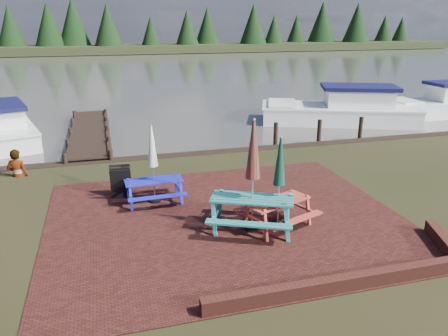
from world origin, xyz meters
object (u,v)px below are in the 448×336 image
Objects in this scene: picnic_table_blue at (154,176)px; picnic_table_teal at (252,193)px; boat_jetty at (2,128)px; person at (14,150)px; picnic_table_red at (279,197)px; boat_near at (342,111)px; jetty at (90,132)px; boat_far at (444,105)px; chalkboard at (121,182)px.

picnic_table_teal is at bearing -50.24° from picnic_table_blue.
person reaches higher than boat_jetty.
person is (-6.85, 5.76, 0.12)m from picnic_table_red.
boat_near is 15.66m from person.
picnic_table_red reaches higher than boat_near.
boat_jetty is at bearing 104.27° from picnic_table_red.
boat_jetty is (-7.65, 11.66, -0.59)m from picnic_table_teal.
picnic_table_blue is 5.31m from person.
boat_jetty is 0.84× the size of boat_near.
person is at bearing 129.99° from boat_near.
boat_far reaches higher than jetty.
jetty is at bearing -26.04° from boat_jetty.
picnic_table_blue is 19.14m from boat_far.
boat_near is 1.26× the size of boat_far.
picnic_table_teal is 2.93× the size of chalkboard.
picnic_table_blue is at bearing -77.79° from jetty.
person reaches higher than jetty.
picnic_table_teal is 13.96m from boat_jetty.
picnic_table_red is at bearing -42.69° from picnic_table_blue.
boat_jetty is at bearing 89.12° from boat_far.
picnic_table_red is at bearing -67.20° from jetty.
picnic_table_red is 13.36m from boat_near.
picnic_table_teal is 3.14m from picnic_table_blue.
jetty is (-1.87, 8.63, -0.66)m from picnic_table_blue.
picnic_table_teal is 0.33× the size of boat_near.
jetty is at bearing 134.86° from picnic_table_teal.
picnic_table_teal reaches higher than person.
person is at bearing -91.47° from boat_jetty.
boat_far is 3.58× the size of person.
chalkboard is 0.13× the size of boat_jetty.
boat_jetty is at bearing 118.86° from picnic_table_blue.
picnic_table_blue is at bearing -27.58° from chalkboard.
picnic_table_teal is at bearing 155.99° from picnic_table_red.
picnic_table_blue is at bearing 118.12° from picnic_table_red.
boat_near is at bearing -1.37° from jetty.
picnic_table_blue is 0.27× the size of boat_near.
jetty is 5.75m from person.
person is (-6.18, 5.73, -0.04)m from picnic_table_teal.
person is (1.48, -5.93, 0.54)m from boat_jetty.
picnic_table_blue is 2.35× the size of chalkboard.
picnic_table_red reaches higher than boat_far.
jetty is at bearing 90.78° from boat_far.
picnic_table_blue reaches higher than boat_far.
person is at bearing 104.71° from boat_far.
jetty is 1.37× the size of boat_far.
picnic_table_blue reaches higher than person.
picnic_table_teal is at bearing -39.63° from chalkboard.
boat_near is at bearing 38.30° from chalkboard.
boat_jetty reaches higher than chalkboard.
picnic_table_blue is at bearing 149.33° from boat_near.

